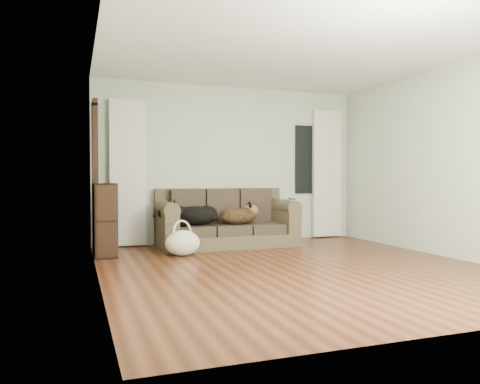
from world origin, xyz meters
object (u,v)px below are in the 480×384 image
object	(u,v)px
tote_bag	(183,244)
dog_black_lab	(192,217)
bookshelf	(105,219)
sofa	(227,217)
dog_shepherd	(239,215)

from	to	relation	value
tote_bag	dog_black_lab	bearing A→B (deg)	65.56
dog_black_lab	bookshelf	xyz separation A→B (m)	(-1.30, -0.23, 0.02)
dog_black_lab	tote_bag	distance (m)	0.79
sofa	dog_black_lab	distance (m)	0.56
sofa	dog_shepherd	world-z (taller)	sofa
sofa	dog_black_lab	size ratio (longest dim) A/B	2.98
dog_shepherd	sofa	bearing A→B (deg)	-28.83
sofa	tote_bag	size ratio (longest dim) A/B	4.42
sofa	bookshelf	size ratio (longest dim) A/B	2.13
dog_shepherd	bookshelf	size ratio (longest dim) A/B	0.63
dog_black_lab	dog_shepherd	size ratio (longest dim) A/B	1.14
sofa	dog_shepherd	xyz separation A→B (m)	(0.18, -0.06, 0.04)
dog_black_lab	tote_bag	size ratio (longest dim) A/B	1.48
sofa	tote_bag	distance (m)	1.13
sofa	dog_shepherd	size ratio (longest dim) A/B	3.38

